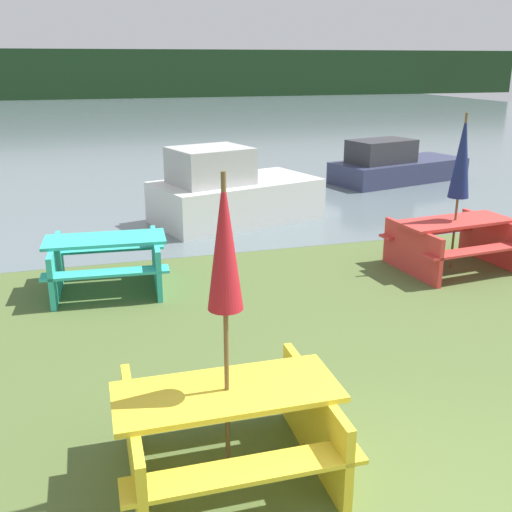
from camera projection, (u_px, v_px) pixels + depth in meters
name	position (u px, v px, depth m)	size (l,w,h in m)	color
water	(124.00, 119.00, 32.95)	(60.00, 50.00, 0.00)	slate
far_treeline	(105.00, 74.00, 50.59)	(80.00, 1.60, 4.00)	#1E3D1E
picnic_table_yellow	(228.00, 424.00, 4.56)	(1.70, 1.39, 0.76)	yellow
picnic_table_red	(453.00, 239.00, 9.26)	(1.94, 1.56, 0.77)	red
picnic_table_teal	(107.00, 258.00, 8.39)	(1.74, 1.49, 0.76)	#33B7A8
umbrella_navy	(462.00, 157.00, 8.87)	(0.31, 0.31, 2.38)	brown
umbrella_crimson	(225.00, 247.00, 4.12)	(0.26, 0.26, 2.40)	brown
boat	(231.00, 193.00, 11.96)	(3.58, 2.56, 1.51)	silver
boat_second	(395.00, 166.00, 15.96)	(4.01, 2.37, 1.14)	#333856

